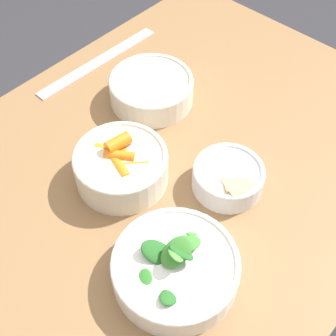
{
  "coord_description": "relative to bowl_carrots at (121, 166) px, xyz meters",
  "views": [
    {
      "loc": [
        -0.39,
        -0.37,
        1.45
      ],
      "look_at": [
        -0.0,
        -0.02,
        0.8
      ],
      "focal_mm": 50.0,
      "sensor_mm": 36.0,
      "label": 1
    }
  ],
  "objects": [
    {
      "name": "bowl_carrots",
      "position": [
        0.0,
        0.0,
        0.0
      ],
      "size": [
        0.17,
        0.17,
        0.08
      ],
      "color": "silver",
      "rests_on": "dining_table"
    },
    {
      "name": "dining_table",
      "position": [
        0.06,
        -0.04,
        -0.17
      ],
      "size": [
        1.09,
        0.78,
        0.77
      ],
      "color": "olive",
      "rests_on": "ground_plane"
    },
    {
      "name": "bowl_cookies",
      "position": [
        0.12,
        -0.15,
        -0.01
      ],
      "size": [
        0.13,
        0.13,
        0.05
      ],
      "color": "silver",
      "rests_on": "dining_table"
    },
    {
      "name": "ground_plane",
      "position": [
        0.06,
        -0.04,
        -0.8
      ],
      "size": [
        10.0,
        10.0,
        0.0
      ],
      "primitive_type": "plane",
      "color": "#2D2D33"
    },
    {
      "name": "bowl_greens",
      "position": [
        -0.08,
        -0.2,
        -0.01
      ],
      "size": [
        0.2,
        0.2,
        0.09
      ],
      "color": "white",
      "rests_on": "dining_table"
    },
    {
      "name": "bowl_beans_hotdog",
      "position": [
        0.19,
        0.11,
        -0.01
      ],
      "size": [
        0.17,
        0.17,
        0.06
      ],
      "color": "silver",
      "rests_on": "dining_table"
    },
    {
      "name": "ruler",
      "position": [
        0.19,
        0.28,
        -0.03
      ],
      "size": [
        0.33,
        0.04,
        0.0
      ],
      "color": "#EFB7C6",
      "rests_on": "dining_table"
    }
  ]
}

